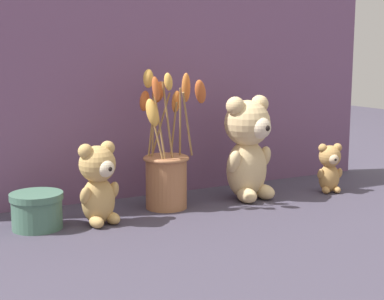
{
  "coord_description": "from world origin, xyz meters",
  "views": [
    {
      "loc": [
        -0.58,
        -1.09,
        0.34
      ],
      "look_at": [
        0.0,
        0.02,
        0.13
      ],
      "focal_mm": 55.0,
      "sensor_mm": 36.0,
      "label": 1
    }
  ],
  "objects_px": {
    "teddy_bear_medium": "(99,182)",
    "flower_vase": "(166,165)",
    "teddy_bear_small": "(330,167)",
    "teddy_bear_large": "(248,146)",
    "decorative_tin_tall": "(37,210)"
  },
  "relations": [
    {
      "from": "teddy_bear_small",
      "to": "flower_vase",
      "type": "height_order",
      "value": "flower_vase"
    },
    {
      "from": "decorative_tin_tall",
      "to": "teddy_bear_large",
      "type": "bearing_deg",
      "value": 0.95
    },
    {
      "from": "teddy_bear_medium",
      "to": "flower_vase",
      "type": "height_order",
      "value": "flower_vase"
    },
    {
      "from": "teddy_bear_medium",
      "to": "flower_vase",
      "type": "relative_size",
      "value": 0.54
    },
    {
      "from": "teddy_bear_small",
      "to": "flower_vase",
      "type": "relative_size",
      "value": 0.4
    },
    {
      "from": "teddy_bear_medium",
      "to": "flower_vase",
      "type": "distance_m",
      "value": 0.18
    },
    {
      "from": "teddy_bear_medium",
      "to": "teddy_bear_large",
      "type": "bearing_deg",
      "value": 5.42
    },
    {
      "from": "teddy_bear_large",
      "to": "decorative_tin_tall",
      "type": "height_order",
      "value": "teddy_bear_large"
    },
    {
      "from": "teddy_bear_small",
      "to": "teddy_bear_large",
      "type": "bearing_deg",
      "value": 169.86
    },
    {
      "from": "teddy_bear_large",
      "to": "teddy_bear_medium",
      "type": "relative_size",
      "value": 1.46
    },
    {
      "from": "teddy_bear_large",
      "to": "flower_vase",
      "type": "bearing_deg",
      "value": 176.02
    },
    {
      "from": "flower_vase",
      "to": "decorative_tin_tall",
      "type": "height_order",
      "value": "flower_vase"
    },
    {
      "from": "teddy_bear_small",
      "to": "decorative_tin_tall",
      "type": "bearing_deg",
      "value": 177.57
    },
    {
      "from": "teddy_bear_medium",
      "to": "teddy_bear_small",
      "type": "xyz_separation_m",
      "value": [
        0.58,
        -0.0,
        -0.02
      ]
    },
    {
      "from": "teddy_bear_small",
      "to": "flower_vase",
      "type": "bearing_deg",
      "value": 172.84
    }
  ]
}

